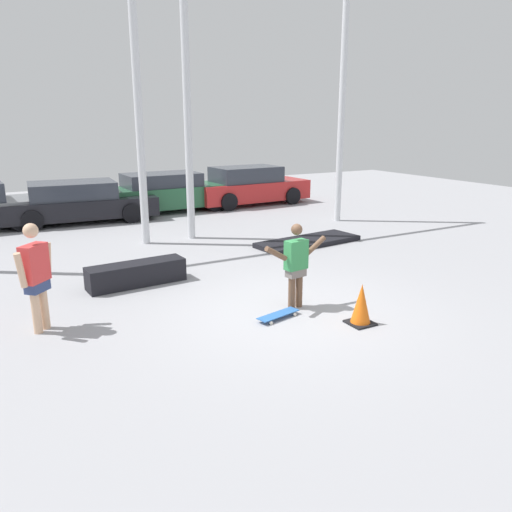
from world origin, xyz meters
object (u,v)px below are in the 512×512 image
skateboarder (296,262)px  manual_pad (308,242)px  parked_car_black (78,202)px  parked_car_red (249,186)px  skateboard (278,315)px  traffic_cone (361,305)px  grind_box (137,274)px  bystander (36,273)px  parked_car_green (166,193)px

skateboarder → manual_pad: (2.80, 3.63, -0.74)m
parked_car_black → parked_car_red: 6.26m
skateboard → parked_car_red: size_ratio=0.18×
parked_car_black → traffic_cone: bearing=-73.4°
traffic_cone → manual_pad: bearing=64.1°
skateboarder → manual_pad: skateboarder is taller
skateboarder → grind_box: (-2.03, 2.52, -0.58)m
grind_box → bystander: bystander is taller
parked_car_green → bystander: (-5.10, -8.91, 0.25)m
skateboard → bystander: bearing=145.7°
parked_car_red → traffic_cone: bearing=-112.4°
parked_car_green → skateboarder: bearing=-97.9°
grind_box → bystander: size_ratio=1.13×
skateboarder → traffic_cone: size_ratio=2.22×
skateboard → parked_car_green: 10.40m
grind_box → bystander: 2.48m
parked_car_green → parked_car_red: 3.23m
parked_car_black → skateboarder: bearing=-74.9°
traffic_cone → parked_car_red: bearing=70.4°
skateboarder → parked_car_green: skateboarder is taller
skateboard → manual_pad: bearing=37.0°
grind_box → parked_car_black: parked_car_black is taller
grind_box → traffic_cone: traffic_cone is taller
skateboard → bystander: bystander is taller
skateboarder → skateboard: 0.94m
skateboarder → bystander: size_ratio=0.88×
skateboarder → skateboard: (-0.51, -0.28, -0.74)m
skateboard → grind_box: (-1.52, 2.80, 0.16)m
skateboard → parked_car_black: size_ratio=0.17×
grind_box → parked_car_green: size_ratio=0.41×
parked_car_red → skateboard: bearing=-118.6°
parked_car_red → bystander: bystander is taller
manual_pad → bystander: 7.24m
skateboarder → skateboard: size_ratio=1.81×
parked_car_green → bystander: bystander is taller
skateboard → grind_box: size_ratio=0.43×
traffic_cone → bystander: bearing=154.0°
parked_car_black → parked_car_green: (3.02, 0.40, 0.05)m
parked_car_green → parked_car_black: bearing=-173.5°
skateboard → manual_pad: manual_pad is taller
skateboarder → traffic_cone: 1.30m
skateboard → traffic_cone: size_ratio=1.22×
manual_pad → bystander: size_ratio=1.69×
skateboarder → parked_car_red: size_ratio=0.32×
skateboard → traffic_cone: traffic_cone is taller
skateboarder → parked_car_red: skateboarder is taller
parked_car_green → bystander: 10.27m
parked_car_black → manual_pad: bearing=-47.8°
skateboarder → parked_car_red: bearing=57.8°
grind_box → parked_car_black: 7.06m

